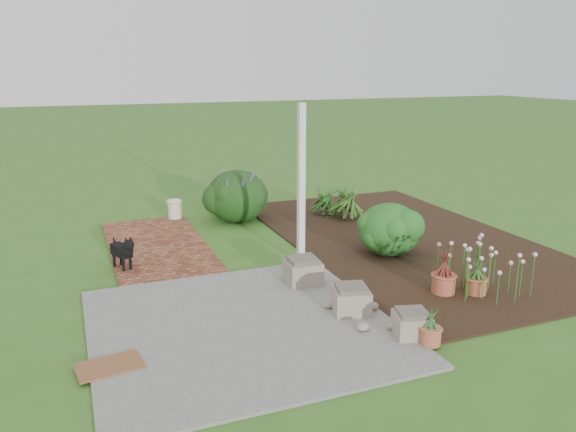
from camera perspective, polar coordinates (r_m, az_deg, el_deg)
name	(u,v)px	position (r m, az deg, el deg)	size (l,w,h in m)	color
ground	(286,267)	(8.78, -0.25, -5.18)	(80.00, 80.00, 0.00)	#366620
concrete_patio	(242,326)	(6.87, -4.74, -11.03)	(3.50, 3.50, 0.04)	slate
brick_path	(157,246)	(9.98, -13.13, -2.94)	(1.60, 3.50, 0.04)	brown
garden_bed	(405,239)	(10.30, 11.78, -2.32)	(4.00, 7.00, 0.03)	black
veranda_post	(301,186)	(8.63, 1.35, 3.11)	(0.10, 0.10, 2.50)	white
stone_trough_near	(412,325)	(6.68, 12.45, -10.73)	(0.39, 0.39, 0.26)	#7C705D
stone_trough_mid	(351,300)	(7.15, 6.42, -8.51)	(0.44, 0.44, 0.29)	gray
stone_trough_far	(303,272)	(8.02, 1.51, -5.67)	(0.47, 0.47, 0.31)	gray
coir_doormat	(110,366)	(6.24, -17.68, -14.29)	(0.66, 0.42, 0.02)	brown
black_dog	(123,250)	(8.85, -16.42, -3.33)	(0.33, 0.55, 0.50)	black
cream_ceramic_urn	(175,209)	(11.56, -11.44, 0.66)	(0.27, 0.27, 0.36)	beige
evergreen_shrub	(389,228)	(9.32, 10.27, -1.20)	(1.02, 1.02, 0.87)	#0D3D0D
agapanthus_clump_back	(347,197)	(11.36, 5.97, 1.96)	(0.99, 0.99, 0.90)	#134211
agapanthus_clump_front	(325,197)	(11.71, 3.75, 1.94)	(0.80, 0.80, 0.71)	#0C3C12
pink_flower_patch	(484,268)	(8.07, 19.28, -5.05)	(1.08, 1.08, 0.69)	#113D0F
terracotta_pot_bronze	(443,283)	(7.99, 15.51, -6.62)	(0.32, 0.32, 0.26)	#AA5139
terracotta_pot_small_left	(476,286)	(8.09, 18.59, -6.74)	(0.27, 0.27, 0.22)	#A65838
terracotta_pot_small_right	(430,336)	(6.57, 14.26, -11.70)	(0.24, 0.24, 0.20)	#B05A3B
purple_flowering_bush	(237,195)	(11.29, -5.20, 2.16)	(1.24, 1.24, 1.06)	black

